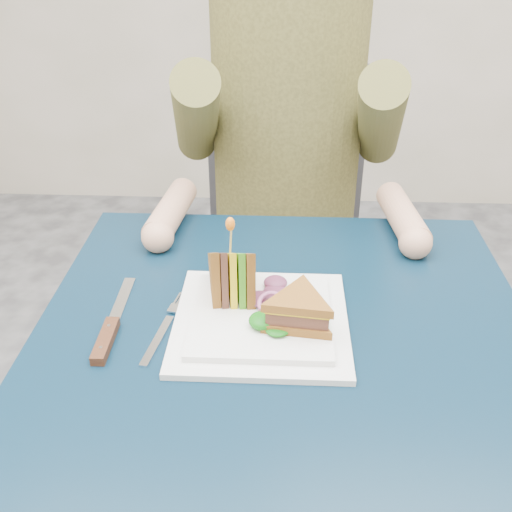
{
  "coord_description": "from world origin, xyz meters",
  "views": [
    {
      "loc": [
        -0.01,
        -0.71,
        1.28
      ],
      "look_at": [
        -0.05,
        0.06,
        0.82
      ],
      "focal_mm": 42.0,
      "sensor_mm": 36.0,
      "label": 1
    }
  ],
  "objects_px": {
    "table": "(283,371)",
    "sandwich_upright": "(232,277)",
    "chair": "(284,222)",
    "diner": "(288,94)",
    "plate": "(261,319)",
    "sandwich_flat": "(299,311)",
    "knife": "(109,332)",
    "fork": "(164,329)"
  },
  "relations": [
    {
      "from": "table",
      "to": "sandwich_upright",
      "type": "bearing_deg",
      "value": 144.75
    },
    {
      "from": "table",
      "to": "chair",
      "type": "bearing_deg",
      "value": 90.0
    },
    {
      "from": "table",
      "to": "chair",
      "type": "xyz_separation_m",
      "value": [
        0.0,
        0.72,
        -0.11
      ]
    },
    {
      "from": "diner",
      "to": "plate",
      "type": "relative_size",
      "value": 2.87
    },
    {
      "from": "sandwich_flat",
      "to": "plate",
      "type": "bearing_deg",
      "value": 155.56
    },
    {
      "from": "diner",
      "to": "knife",
      "type": "xyz_separation_m",
      "value": [
        -0.26,
        -0.63,
        -0.18
      ]
    },
    {
      "from": "knife",
      "to": "plate",
      "type": "bearing_deg",
      "value": 9.81
    },
    {
      "from": "table",
      "to": "plate",
      "type": "bearing_deg",
      "value": 159.22
    },
    {
      "from": "table",
      "to": "sandwich_upright",
      "type": "distance_m",
      "value": 0.17
    },
    {
      "from": "chair",
      "to": "plate",
      "type": "height_order",
      "value": "chair"
    },
    {
      "from": "plate",
      "to": "table",
      "type": "bearing_deg",
      "value": -20.78
    },
    {
      "from": "fork",
      "to": "knife",
      "type": "relative_size",
      "value": 0.81
    },
    {
      "from": "fork",
      "to": "knife",
      "type": "distance_m",
      "value": 0.08
    },
    {
      "from": "plate",
      "to": "knife",
      "type": "xyz_separation_m",
      "value": [
        -0.22,
        -0.04,
        -0.0
      ]
    },
    {
      "from": "table",
      "to": "fork",
      "type": "distance_m",
      "value": 0.2
    },
    {
      "from": "diner",
      "to": "sandwich_upright",
      "type": "xyz_separation_m",
      "value": [
        -0.08,
        -0.55,
        -0.13
      ]
    },
    {
      "from": "table",
      "to": "fork",
      "type": "relative_size",
      "value": 4.2
    },
    {
      "from": "chair",
      "to": "fork",
      "type": "relative_size",
      "value": 5.2
    },
    {
      "from": "diner",
      "to": "sandwich_upright",
      "type": "height_order",
      "value": "diner"
    },
    {
      "from": "diner",
      "to": "fork",
      "type": "distance_m",
      "value": 0.66
    },
    {
      "from": "sandwich_flat",
      "to": "knife",
      "type": "height_order",
      "value": "sandwich_flat"
    },
    {
      "from": "chair",
      "to": "plate",
      "type": "relative_size",
      "value": 3.58
    },
    {
      "from": "table",
      "to": "plate",
      "type": "height_order",
      "value": "plate"
    },
    {
      "from": "sandwich_upright",
      "to": "knife",
      "type": "relative_size",
      "value": 0.67
    },
    {
      "from": "plate",
      "to": "knife",
      "type": "distance_m",
      "value": 0.23
    },
    {
      "from": "knife",
      "to": "sandwich_upright",
      "type": "bearing_deg",
      "value": 25.49
    },
    {
      "from": "chair",
      "to": "fork",
      "type": "bearing_deg",
      "value": -103.86
    },
    {
      "from": "sandwich_upright",
      "to": "fork",
      "type": "xyz_separation_m",
      "value": [
        -0.1,
        -0.07,
        -0.05
      ]
    },
    {
      "from": "chair",
      "to": "diner",
      "type": "distance_m",
      "value": 0.39
    },
    {
      "from": "plate",
      "to": "knife",
      "type": "height_order",
      "value": "plate"
    },
    {
      "from": "knife",
      "to": "fork",
      "type": "bearing_deg",
      "value": 12.49
    },
    {
      "from": "diner",
      "to": "sandwich_flat",
      "type": "xyz_separation_m",
      "value": [
        0.02,
        -0.62,
        -0.14
      ]
    },
    {
      "from": "sandwich_upright",
      "to": "fork",
      "type": "height_order",
      "value": "sandwich_upright"
    },
    {
      "from": "sandwich_flat",
      "to": "fork",
      "type": "bearing_deg",
      "value": 178.86
    },
    {
      "from": "table",
      "to": "diner",
      "type": "xyz_separation_m",
      "value": [
        -0.0,
        0.61,
        0.26
      ]
    },
    {
      "from": "table",
      "to": "sandwich_flat",
      "type": "bearing_deg",
      "value": -30.51
    },
    {
      "from": "sandwich_flat",
      "to": "sandwich_upright",
      "type": "distance_m",
      "value": 0.12
    },
    {
      "from": "table",
      "to": "knife",
      "type": "distance_m",
      "value": 0.27
    },
    {
      "from": "plate",
      "to": "sandwich_flat",
      "type": "distance_m",
      "value": 0.07
    },
    {
      "from": "chair",
      "to": "knife",
      "type": "height_order",
      "value": "chair"
    },
    {
      "from": "plate",
      "to": "fork",
      "type": "xyz_separation_m",
      "value": [
        -0.14,
        -0.02,
        -0.01
      ]
    },
    {
      "from": "table",
      "to": "sandwich_upright",
      "type": "relative_size",
      "value": 5.08
    }
  ]
}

